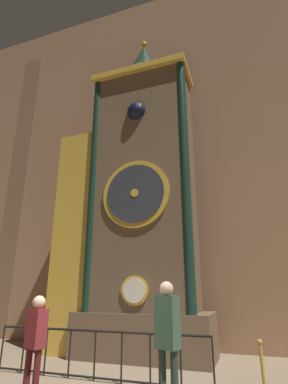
# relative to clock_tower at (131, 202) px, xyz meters

# --- Properties ---
(cathedral_back_wall) EXTENTS (24.00, 0.32, 14.03)m
(cathedral_back_wall) POSITION_rel_clock_tower_xyz_m (0.59, 1.57, 2.73)
(cathedral_back_wall) COLOR #936B4C
(cathedral_back_wall) RESTS_ON ground_plane
(clock_tower) EXTENTS (4.62, 1.76, 10.36)m
(clock_tower) POSITION_rel_clock_tower_xyz_m (0.00, 0.00, 0.00)
(clock_tower) COLOR brown
(clock_tower) RESTS_ON ground_plane
(railing_fence) EXTENTS (4.74, 0.05, 0.93)m
(railing_fence) POSITION_rel_clock_tower_xyz_m (0.14, -2.19, -3.76)
(railing_fence) COLOR black
(railing_fence) RESTS_ON ground_plane
(visitor_near) EXTENTS (0.39, 0.32, 1.61)m
(visitor_near) POSITION_rel_clock_tower_xyz_m (-0.29, -3.54, -3.30)
(visitor_near) COLOR #461518
(visitor_near) RESTS_ON ground_plane
(visitor_far) EXTENTS (0.39, 0.32, 1.83)m
(visitor_far) POSITION_rel_clock_tower_xyz_m (2.02, -3.47, -3.17)
(visitor_far) COLOR #213427
(visitor_far) RESTS_ON ground_plane
(stanchion_post) EXTENTS (0.28, 0.28, 0.93)m
(stanchion_post) POSITION_rel_clock_tower_xyz_m (3.30, -2.43, -3.98)
(stanchion_post) COLOR #B28E33
(stanchion_post) RESTS_ON ground_plane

